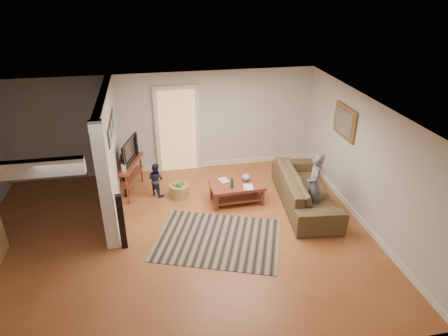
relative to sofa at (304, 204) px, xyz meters
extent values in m
plane|color=brown|center=(-2.85, -0.69, 0.00)|extent=(7.50, 7.50, 0.00)
cube|color=beige|center=(-2.85, 2.31, 1.25)|extent=(7.50, 0.04, 2.50)
cube|color=beige|center=(0.90, -0.69, 1.25)|extent=(0.04, 6.00, 2.50)
cube|color=white|center=(-2.85, -0.69, 2.50)|extent=(7.50, 6.00, 0.04)
cube|color=beige|center=(-4.05, 0.76, 1.25)|extent=(0.15, 3.10, 2.50)
cube|color=white|center=(-4.05, -0.79, 1.25)|extent=(0.22, 0.10, 2.50)
cube|color=white|center=(-2.85, 2.28, 0.06)|extent=(7.50, 0.04, 0.12)
cube|color=white|center=(0.87, -0.69, 0.06)|extent=(0.04, 6.00, 0.12)
cube|color=#D8B272|center=(-2.55, 2.25, 1.05)|extent=(0.90, 0.06, 2.10)
cube|color=#321F16|center=(-3.96, 0.11, 1.85)|extent=(0.03, 0.40, 0.34)
cube|color=#321F16|center=(-3.96, 0.61, 1.85)|extent=(0.03, 0.40, 0.34)
cube|color=#321F16|center=(-3.96, 1.11, 1.85)|extent=(0.03, 0.40, 0.34)
cube|color=brown|center=(0.86, 0.31, 1.75)|extent=(0.04, 0.90, 0.68)
cube|color=black|center=(-2.09, -0.92, 0.01)|extent=(2.78, 2.40, 0.01)
imported|color=#4C3E26|center=(0.00, 0.00, 0.00)|extent=(1.24, 2.61, 0.74)
cube|color=#622817|center=(-1.45, 0.37, 0.42)|extent=(1.18, 0.72, 0.06)
cube|color=silver|center=(-1.45, 0.37, 0.43)|extent=(0.74, 0.43, 0.02)
cube|color=#622817|center=(-1.45, 0.37, 0.14)|extent=(1.08, 0.62, 0.03)
cube|color=#622817|center=(-1.95, 0.08, 0.21)|extent=(0.07, 0.07, 0.42)
cube|color=#622817|center=(-0.93, 0.12, 0.21)|extent=(0.07, 0.07, 0.42)
cube|color=#622817|center=(-1.97, 0.62, 0.21)|extent=(0.07, 0.07, 0.42)
cube|color=#622817|center=(-0.95, 0.66, 0.21)|extent=(0.07, 0.07, 0.42)
imported|color=navy|center=(-1.21, 0.49, 0.45)|extent=(0.20, 0.20, 0.20)
cylinder|color=#124F20|center=(-1.59, 0.22, 0.57)|extent=(0.06, 0.06, 0.23)
imported|color=#998C4C|center=(-1.79, 0.53, 0.45)|extent=(0.26, 0.30, 0.02)
imported|color=#66594C|center=(-1.34, 0.18, 0.45)|extent=(0.24, 0.31, 0.02)
cube|color=#622817|center=(-3.80, 1.28, 0.73)|extent=(0.77, 1.28, 0.05)
cube|color=#622817|center=(-3.80, 1.28, 0.40)|extent=(0.70, 1.17, 0.03)
cylinder|color=#622817|center=(-4.09, 0.82, 0.37)|extent=(0.05, 0.05, 0.74)
cylinder|color=#622817|center=(-3.79, 1.82, 0.37)|extent=(0.05, 0.05, 0.74)
cylinder|color=#622817|center=(-3.80, 0.74, 0.37)|extent=(0.05, 0.05, 0.74)
cylinder|color=#622817|center=(-3.50, 1.73, 0.37)|extent=(0.05, 0.05, 0.74)
imported|color=black|center=(-3.78, 1.27, 0.75)|extent=(0.40, 0.96, 0.56)
cylinder|color=white|center=(-3.83, 0.82, 0.84)|extent=(0.10, 0.10, 0.18)
cube|color=black|center=(-3.85, -0.82, 0.56)|extent=(0.13, 0.13, 1.12)
cube|color=black|center=(-3.85, 1.08, 0.52)|extent=(0.11, 0.11, 1.04)
cylinder|color=olive|center=(-2.67, 0.85, 0.15)|extent=(0.45, 0.45, 0.29)
sphere|color=red|center=(-2.61, 0.89, 0.29)|extent=(0.14, 0.14, 0.14)
sphere|color=gold|center=(-2.74, 0.87, 0.31)|extent=(0.14, 0.14, 0.14)
sphere|color=#228A24|center=(-2.67, 0.79, 0.33)|extent=(0.14, 0.14, 0.14)
imported|color=slate|center=(0.04, -0.31, 0.00)|extent=(0.46, 0.57, 1.35)
imported|color=#1C223B|center=(-3.17, 1.02, 0.00)|extent=(0.48, 0.48, 0.78)
camera|label=1|loc=(-3.14, -7.07, 4.65)|focal=32.00mm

